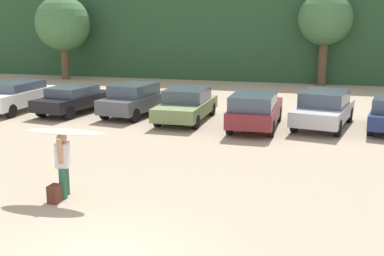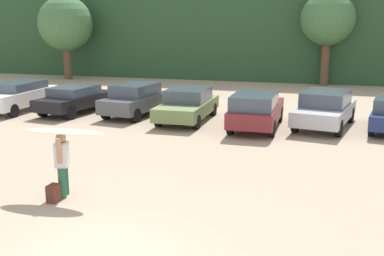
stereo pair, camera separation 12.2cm
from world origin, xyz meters
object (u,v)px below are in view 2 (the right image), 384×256
object	(u,v)px
parked_car_olive_green	(188,104)
parked_car_silver	(325,108)
parked_car_black	(75,98)
backpack_dropped	(53,193)
parked_car_white	(18,95)
parked_car_maroon	(256,110)
parked_car_dark_gray	(136,99)
surfboard_cream	(64,131)
person_adult	(62,161)

from	to	relation	value
parked_car_olive_green	parked_car_silver	size ratio (longest dim) A/B	0.95
parked_car_black	parked_car_silver	size ratio (longest dim) A/B	0.95
parked_car_black	backpack_dropped	bearing A→B (deg)	-145.16
parked_car_silver	parked_car_white	bearing A→B (deg)	102.05
parked_car_olive_green	parked_car_maroon	size ratio (longest dim) A/B	1.00
parked_car_black	parked_car_dark_gray	size ratio (longest dim) A/B	1.10
parked_car_olive_green	backpack_dropped	world-z (taller)	parked_car_olive_green
parked_car_silver	parked_car_dark_gray	bearing A→B (deg)	100.02
parked_car_olive_green	surfboard_cream	size ratio (longest dim) A/B	2.09
parked_car_maroon	person_adult	xyz separation A→B (m)	(-3.61, -9.25, 0.12)
backpack_dropped	parked_car_black	bearing A→B (deg)	117.04
parked_car_maroon	parked_car_silver	size ratio (longest dim) A/B	0.95
person_adult	parked_car_black	bearing A→B (deg)	-78.63
backpack_dropped	parked_car_maroon	bearing A→B (deg)	69.37
parked_car_white	parked_car_black	world-z (taller)	parked_car_white
person_adult	parked_car_white	bearing A→B (deg)	-66.12
parked_car_black	parked_car_olive_green	bearing A→B (deg)	-85.01
parked_car_white	person_adult	bearing A→B (deg)	-139.27
parked_car_silver	person_adult	world-z (taller)	person_adult
surfboard_cream	parked_car_maroon	bearing A→B (deg)	-113.65
parked_car_black	parked_car_dark_gray	xyz separation A→B (m)	(3.16, 0.14, 0.09)
parked_car_dark_gray	backpack_dropped	world-z (taller)	parked_car_dark_gray
parked_car_maroon	parked_car_dark_gray	bearing A→B (deg)	77.83
parked_car_white	parked_car_dark_gray	size ratio (longest dim) A/B	1.08
parked_car_dark_gray	surfboard_cream	distance (m)	10.73
parked_car_dark_gray	backpack_dropped	distance (m)	11.23
parked_car_dark_gray	backpack_dropped	xyz separation A→B (m)	(2.36, -10.97, -0.59)
parked_car_black	parked_car_olive_green	size ratio (longest dim) A/B	1.00
parked_car_black	person_adult	world-z (taller)	person_adult
person_adult	backpack_dropped	xyz separation A→B (m)	(-0.04, -0.44, -0.73)
person_adult	backpack_dropped	bearing A→B (deg)	68.60
parked_car_maroon	backpack_dropped	bearing A→B (deg)	159.25
parked_car_black	parked_car_maroon	size ratio (longest dim) A/B	1.00
parked_car_olive_green	surfboard_cream	bearing A→B (deg)	177.80
parked_car_silver	surfboard_cream	size ratio (longest dim) A/B	2.20
parked_car_olive_green	person_adult	distance (m)	10.11
parked_car_silver	parked_car_olive_green	bearing A→B (deg)	103.86
parked_car_dark_gray	backpack_dropped	size ratio (longest dim) A/B	9.47
parked_car_olive_green	parked_car_silver	bearing A→B (deg)	-87.06
person_adult	surfboard_cream	xyz separation A→B (m)	(0.03, 0.12, 0.75)
parked_car_white	person_adult	distance (m)	13.26
parked_car_black	parked_car_maroon	distance (m)	9.24
surfboard_cream	person_adult	bearing A→B (deg)	74.08
parked_car_dark_gray	parked_car_silver	world-z (taller)	parked_car_silver
parked_car_maroon	surfboard_cream	distance (m)	9.85
person_adult	parked_car_maroon	bearing A→B (deg)	-128.10
parked_car_black	backpack_dropped	world-z (taller)	parked_car_black
parked_car_white	parked_car_maroon	distance (m)	12.28
parked_car_dark_gray	parked_car_silver	size ratio (longest dim) A/B	0.87
backpack_dropped	surfboard_cream	bearing A→B (deg)	83.45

